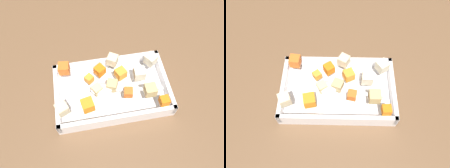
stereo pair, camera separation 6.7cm
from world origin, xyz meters
The scene contains 17 objects.
ground_plane centered at (0.00, 0.00, 0.00)m, with size 4.00×4.00×0.00m, color brown.
baking_dish centered at (0.00, -0.01, 0.02)m, with size 0.35×0.22×0.05m.
carrot_chunk_back_center centered at (0.03, -0.07, 0.07)m, with size 0.03×0.03×0.03m, color orange.
carrot_chunk_far_right centered at (0.06, -0.04, 0.06)m, with size 0.02×0.02×0.02m, color orange.
carrot_chunk_corner_se centered at (0.14, -0.09, 0.07)m, with size 0.03×0.03×0.03m, color orange.
carrot_chunk_mid_left centered at (0.08, 0.05, 0.07)m, with size 0.03×0.03×0.03m, color orange.
carrot_chunk_far_left centered at (-0.03, -0.04, 0.07)m, with size 0.03×0.03×0.03m, color orange.
carrot_chunk_near_right centered at (-0.04, 0.03, 0.06)m, with size 0.03×0.03×0.03m, color orange.
carrot_chunk_mid_right centered at (-0.14, 0.07, 0.06)m, with size 0.03×0.03×0.03m, color orange.
potato_chunk_near_spoon centered at (0.15, 0.05, 0.07)m, with size 0.03×0.03×0.03m, color beige.
potato_chunk_corner_nw centered at (0.05, 0.00, 0.07)m, with size 0.03×0.03×0.03m, color #E0CC89.
potato_chunk_front_center centered at (-0.02, -0.10, 0.07)m, with size 0.03×0.03×0.03m, color beige.
potato_chunk_corner_ne centered at (0.00, -0.01, 0.07)m, with size 0.03×0.03×0.03m, color tan.
potato_chunk_heap_top centered at (-0.11, 0.03, 0.07)m, with size 0.03×0.03×0.03m, color tan.
parsnip_chunk_under_handle centered at (-0.14, -0.08, 0.07)m, with size 0.03×0.03×0.03m, color beige.
parsnip_chunk_heap_side centered at (-0.09, -0.03, 0.07)m, with size 0.03×0.03×0.03m, color beige.
serving_spoon centered at (0.02, 0.00, 0.06)m, with size 0.22×0.06×0.02m.
Camera 1 is at (0.06, 0.32, 0.64)m, focal length 35.51 mm.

